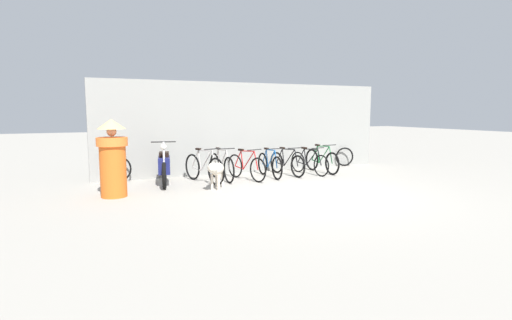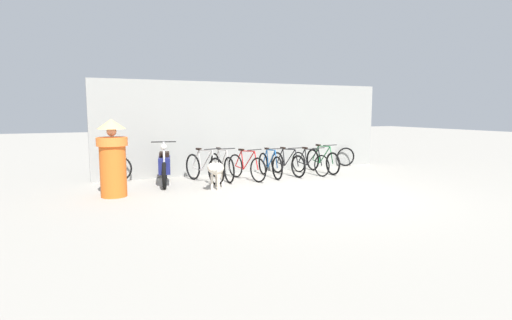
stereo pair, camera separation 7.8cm
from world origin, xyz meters
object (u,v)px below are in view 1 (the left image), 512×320
object	(u,v)px
stray_dog	(216,170)
bicycle_2	(246,167)
bicycle_3	(269,165)
bicycle_5	(309,163)
motorcycle	(164,166)
bicycle_4	(287,164)
bicycle_0	(204,168)
bicycle_6	(322,161)
bicycle_1	(221,167)
spare_tire_left	(345,157)
person_in_robes	(113,157)
spare_tire_right	(118,169)

from	to	relation	value
stray_dog	bicycle_2	bearing A→B (deg)	161.98
bicycle_2	bicycle_3	bearing A→B (deg)	85.38
bicycle_5	motorcycle	world-z (taller)	motorcycle
bicycle_4	bicycle_5	size ratio (longest dim) A/B	1.01
bicycle_0	bicycle_3	xyz separation A→B (m)	(1.90, 0.05, -0.03)
bicycle_3	bicycle_6	bearing A→B (deg)	95.39
bicycle_1	spare_tire_left	world-z (taller)	bicycle_1
motorcycle	spare_tire_left	size ratio (longest dim) A/B	3.00
bicycle_2	stray_dog	size ratio (longest dim) A/B	1.65
bicycle_0	spare_tire_left	world-z (taller)	bicycle_0
bicycle_6	spare_tire_left	distance (m)	1.73
bicycle_1	bicycle_5	xyz separation A→B (m)	(2.64, -0.12, -0.03)
bicycle_2	bicycle_0	bearing A→B (deg)	-108.36
bicycle_0	bicycle_2	world-z (taller)	bicycle_0
bicycle_0	bicycle_5	xyz separation A→B (m)	(3.18, 0.03, -0.03)
person_in_robes	spare_tire_right	distance (m)	1.91
spare_tire_left	bicycle_2	bearing A→B (deg)	-164.96
motorcycle	spare_tire_right	size ratio (longest dim) A/B	2.71
bicycle_2	bicycle_4	world-z (taller)	bicycle_2
bicycle_3	stray_dog	size ratio (longest dim) A/B	1.66
stray_dog	spare_tire_right	bearing A→B (deg)	-99.81
bicycle_0	stray_dog	bearing A→B (deg)	-14.89
stray_dog	person_in_robes	world-z (taller)	person_in_robes
motorcycle	bicycle_5	bearing A→B (deg)	100.54
bicycle_0	bicycle_4	size ratio (longest dim) A/B	1.07
bicycle_4	spare_tire_right	bearing A→B (deg)	-108.45
bicycle_3	bicycle_2	bearing A→B (deg)	-77.73
person_in_robes	spare_tire_right	xyz separation A→B (m)	(0.27, 1.82, -0.51)
motorcycle	person_in_robes	distance (m)	1.67
bicycle_2	motorcycle	distance (m)	2.12
bicycle_2	spare_tire_right	world-z (taller)	bicycle_2
spare_tire_right	bicycle_0	bearing A→B (deg)	-26.60
bicycle_3	bicycle_5	distance (m)	1.27
motorcycle	stray_dog	bearing A→B (deg)	53.71
bicycle_4	spare_tire_right	xyz separation A→B (m)	(-4.49, 0.86, 0.01)
bicycle_0	bicycle_1	distance (m)	0.55
bicycle_1	spare_tire_right	bearing A→B (deg)	-110.30
bicycle_1	person_in_robes	world-z (taller)	person_in_robes
stray_dog	bicycle_0	bearing A→B (deg)	-144.96
bicycle_3	bicycle_1	bearing A→B (deg)	-91.48
bicycle_0	motorcycle	size ratio (longest dim) A/B	0.93
bicycle_2	person_in_robes	size ratio (longest dim) A/B	0.96
bicycle_2	bicycle_5	xyz separation A→B (m)	(2.04, 0.11, -0.01)
bicycle_6	stray_dog	bearing A→B (deg)	-74.83
bicycle_3	stray_dog	distance (m)	2.14
bicycle_4	spare_tire_right	world-z (taller)	bicycle_4
bicycle_3	motorcycle	bearing A→B (deg)	-89.70
spare_tire_right	motorcycle	bearing A→B (deg)	-39.16
bicycle_0	spare_tire_right	size ratio (longest dim) A/B	2.53
bicycle_0	person_in_robes	world-z (taller)	person_in_robes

